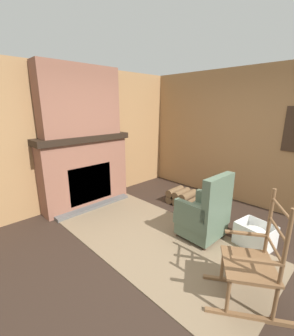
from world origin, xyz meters
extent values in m
plane|color=#2D2119|center=(0.00, 0.00, 0.00)|extent=(14.00, 14.00, 0.00)
cube|color=#9E7247|center=(-2.38, 0.00, 1.32)|extent=(0.06, 5.30, 2.65)
cube|color=#9E7247|center=(0.00, 2.38, 1.32)|extent=(5.30, 0.06, 2.65)
cube|color=brown|center=(-2.16, 0.00, 0.64)|extent=(0.38, 1.71, 1.28)
cube|color=black|center=(-2.01, 0.00, 0.48)|extent=(0.08, 0.89, 0.72)
cube|color=#565451|center=(-1.89, 0.00, 0.03)|extent=(0.16, 1.54, 0.06)
cube|color=black|center=(-2.16, 0.00, 1.34)|extent=(0.48, 1.81, 0.11)
cube|color=brown|center=(-2.16, 0.00, 2.01)|extent=(0.34, 1.51, 1.23)
cube|color=#7A664C|center=(-0.37, 0.07, 0.01)|extent=(3.37, 1.66, 0.01)
cube|color=#516651|center=(0.11, 0.62, 0.18)|extent=(0.58, 0.61, 0.24)
cube|color=#516651|center=(0.11, 0.62, 0.33)|extent=(0.61, 0.64, 0.18)
cube|color=#516651|center=(0.34, 0.61, 0.72)|extent=(0.14, 0.63, 0.61)
cube|color=#516651|center=(0.08, 0.35, 0.52)|extent=(0.53, 0.11, 0.20)
cube|color=#516651|center=(0.09, 0.88, 0.52)|extent=(0.53, 0.11, 0.20)
cylinder|color=#332319|center=(-0.14, 0.38, 0.03)|extent=(0.05, 0.05, 0.06)
cylinder|color=#332319|center=(-0.12, 0.87, 0.03)|extent=(0.05, 0.05, 0.06)
cylinder|color=#332319|center=(0.33, 0.36, 0.03)|extent=(0.05, 0.05, 0.06)
cylinder|color=#332319|center=(0.35, 0.86, 0.03)|extent=(0.05, 0.05, 0.06)
cube|color=brown|center=(1.19, -0.25, 0.02)|extent=(0.69, 0.48, 0.04)
cube|color=brown|center=(0.94, 0.11, 0.02)|extent=(0.69, 0.48, 0.04)
cylinder|color=brown|center=(1.02, -0.36, 0.23)|extent=(0.05, 0.05, 0.38)
cylinder|color=brown|center=(0.77, 0.00, 0.23)|extent=(0.05, 0.05, 0.38)
cylinder|color=brown|center=(1.35, -0.14, 0.23)|extent=(0.05, 0.05, 0.38)
cylinder|color=brown|center=(1.11, 0.23, 0.23)|extent=(0.05, 0.05, 0.38)
cube|color=brown|center=(1.06, -0.07, 0.43)|extent=(0.68, 0.70, 0.02)
cylinder|color=brown|center=(1.35, -0.14, 0.79)|extent=(0.05, 0.05, 0.74)
cylinder|color=brown|center=(1.11, 0.23, 0.79)|extent=(0.05, 0.05, 0.74)
cylinder|color=brown|center=(1.23, 0.04, 0.64)|extent=(0.26, 0.37, 0.03)
cylinder|color=brown|center=(1.23, 0.04, 0.85)|extent=(0.26, 0.37, 0.03)
cylinder|color=brown|center=(1.23, 0.04, 1.05)|extent=(0.26, 0.37, 0.03)
cube|color=brown|center=(1.19, -0.25, 0.64)|extent=(0.38, 0.27, 0.02)
cube|color=brown|center=(0.94, 0.11, 0.64)|extent=(0.38, 0.27, 0.02)
cylinder|color=brown|center=(-1.00, 1.37, 0.08)|extent=(0.17, 0.44, 0.16)
cylinder|color=brown|center=(-0.84, 1.38, 0.08)|extent=(0.17, 0.44, 0.16)
cylinder|color=brown|center=(-0.68, 1.38, 0.08)|extent=(0.17, 0.44, 0.16)
cylinder|color=brown|center=(-1.00, 1.37, 0.22)|extent=(0.17, 0.44, 0.16)
cylinder|color=brown|center=(-0.84, 1.38, 0.22)|extent=(0.17, 0.44, 0.16)
cylinder|color=brown|center=(-0.68, 1.38, 0.22)|extent=(0.17, 0.44, 0.16)
cube|color=white|center=(0.77, 0.96, 0.01)|extent=(0.52, 0.46, 0.01)
cube|color=white|center=(0.99, 0.92, 0.17)|extent=(0.08, 0.38, 0.34)
cube|color=white|center=(0.55, 1.00, 0.17)|extent=(0.08, 0.38, 0.34)
cube|color=white|center=(0.80, 1.14, 0.17)|extent=(0.46, 0.09, 0.34)
cube|color=white|center=(0.74, 0.77, 0.17)|extent=(0.46, 0.09, 0.34)
ellipsoid|color=white|center=(0.77, 0.96, 0.19)|extent=(0.42, 0.37, 0.20)
ellipsoid|color=#99B29E|center=(-2.20, -0.32, 1.45)|extent=(0.11, 0.11, 0.10)
cylinder|color=white|center=(-2.20, -0.32, 1.60)|extent=(0.06, 0.06, 0.19)
cube|color=brown|center=(-2.20, 0.38, 1.46)|extent=(0.16, 0.21, 0.14)
cube|color=silver|center=(-2.12, 0.38, 1.47)|extent=(0.01, 0.04, 0.02)
cylinder|color=gold|center=(-2.22, 0.04, 1.51)|extent=(0.06, 0.23, 0.22)
camera|label=1|loc=(1.70, -2.09, 1.93)|focal=24.00mm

